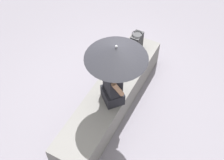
{
  "coord_description": "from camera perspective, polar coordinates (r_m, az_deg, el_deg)",
  "views": [
    {
      "loc": [
        2.61,
        1.39,
        4.19
      ],
      "look_at": [
        0.08,
        0.05,
        0.83
      ],
      "focal_mm": 46.8,
      "sensor_mm": 36.0,
      "label": 1
    }
  ],
  "objects": [
    {
      "name": "ground_plane",
      "position": [
        5.13,
        -0.11,
        -5.18
      ],
      "size": [
        14.0,
        14.0,
        0.0
      ],
      "primitive_type": "plane",
      "color": "slate"
    },
    {
      "name": "parasol",
      "position": [
        3.85,
        0.84,
        5.35
      ],
      "size": [
        0.88,
        0.88,
        1.15
      ],
      "color": "#B7B7BC",
      "rests_on": "stone_bench"
    },
    {
      "name": "stone_bench",
      "position": [
        4.94,
        -0.11,
        -3.56
      ],
      "size": [
        2.8,
        0.59,
        0.48
      ],
      "primitive_type": "cube",
      "color": "slate",
      "rests_on": "ground"
    },
    {
      "name": "person_seated",
      "position": [
        4.32,
        0.13,
        -0.69
      ],
      "size": [
        0.46,
        0.49,
        0.9
      ],
      "color": "black",
      "rests_on": "stone_bench"
    },
    {
      "name": "handbag_black",
      "position": [
        5.28,
        4.83,
        7.47
      ],
      "size": [
        0.25,
        0.19,
        0.36
      ],
      "color": "black",
      "rests_on": "stone_bench"
    }
  ]
}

